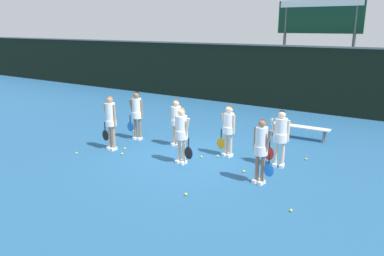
# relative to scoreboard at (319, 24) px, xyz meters

# --- Properties ---
(ground_plane) EXTENTS (140.00, 140.00, 0.00)m
(ground_plane) POSITION_rel_scoreboard_xyz_m (-1.04, -9.83, -4.03)
(ground_plane) COLOR #235684
(fence_windscreen) EXTENTS (60.00, 0.08, 3.09)m
(fence_windscreen) POSITION_rel_scoreboard_xyz_m (-1.04, -1.52, -2.47)
(fence_windscreen) COLOR black
(fence_windscreen) RESTS_ON ground_plane
(scoreboard) EXTENTS (4.05, 0.15, 5.15)m
(scoreboard) POSITION_rel_scoreboard_xyz_m (0.00, 0.00, 0.00)
(scoreboard) COLOR #515156
(scoreboard) RESTS_ON ground_plane
(bench_courtside) EXTENTS (2.09, 0.42, 0.46)m
(bench_courtside) POSITION_rel_scoreboard_xyz_m (1.23, -5.95, -3.63)
(bench_courtside) COLOR silver
(bench_courtside) RESTS_ON ground_plane
(player_0) EXTENTS (0.65, 0.37, 1.78)m
(player_0) POSITION_rel_scoreboard_xyz_m (-3.60, -10.59, -2.97)
(player_0) COLOR tan
(player_0) RESTS_ON ground_plane
(player_1) EXTENTS (0.65, 0.38, 1.69)m
(player_1) POSITION_rel_scoreboard_xyz_m (-0.93, -10.40, -3.03)
(player_1) COLOR beige
(player_1) RESTS_ON ground_plane
(player_2) EXTENTS (0.63, 0.36, 1.73)m
(player_2) POSITION_rel_scoreboard_xyz_m (1.59, -10.51, -3.01)
(player_2) COLOR #8C664C
(player_2) RESTS_ON ground_plane
(player_3) EXTENTS (0.67, 0.39, 1.74)m
(player_3) POSITION_rel_scoreboard_xyz_m (-3.64, -9.26, -2.99)
(player_3) COLOR #8C664C
(player_3) RESTS_ON ground_plane
(player_4) EXTENTS (0.67, 0.38, 1.61)m
(player_4) POSITION_rel_scoreboard_xyz_m (-2.03, -9.11, -3.08)
(player_4) COLOR tan
(player_4) RESTS_ON ground_plane
(player_5) EXTENTS (0.66, 0.37, 1.63)m
(player_5) POSITION_rel_scoreboard_xyz_m (-0.08, -9.07, -3.06)
(player_5) COLOR beige
(player_5) RESTS_ON ground_plane
(player_6) EXTENTS (0.68, 0.41, 1.68)m
(player_6) POSITION_rel_scoreboard_xyz_m (1.58, -9.08, -3.03)
(player_6) COLOR beige
(player_6) RESTS_ON ground_plane
(tennis_ball_0) EXTENTS (0.07, 0.07, 0.07)m
(tennis_ball_0) POSITION_rel_scoreboard_xyz_m (2.79, -11.58, -3.99)
(tennis_ball_0) COLOR #CCE033
(tennis_ball_0) RESTS_ON ground_plane
(tennis_ball_1) EXTENTS (0.07, 0.07, 0.07)m
(tennis_ball_1) POSITION_rel_scoreboard_xyz_m (-4.23, -11.55, -3.99)
(tennis_ball_1) COLOR #CCE033
(tennis_ball_1) RESTS_ON ground_plane
(tennis_ball_2) EXTENTS (0.07, 0.07, 0.07)m
(tennis_ball_2) POSITION_rel_scoreboard_xyz_m (2.10, -8.10, -3.99)
(tennis_ball_2) COLOR #CCE033
(tennis_ball_2) RESTS_ON ground_plane
(tennis_ball_3) EXTENTS (0.07, 0.07, 0.07)m
(tennis_ball_3) POSITION_rel_scoreboard_xyz_m (-1.21, -9.61, -3.99)
(tennis_ball_3) COLOR #CCE033
(tennis_ball_3) RESTS_ON ground_plane
(tennis_ball_4) EXTENTS (0.06, 0.06, 0.06)m
(tennis_ball_4) POSITION_rel_scoreboard_xyz_m (-4.44, -8.60, -3.99)
(tennis_ball_4) COLOR #CCE033
(tennis_ball_4) RESTS_ON ground_plane
(tennis_ball_5) EXTENTS (0.06, 0.06, 0.06)m
(tennis_ball_5) POSITION_rel_scoreboard_xyz_m (-0.30, -9.35, -3.99)
(tennis_ball_5) COLOR #CCE033
(tennis_ball_5) RESTS_ON ground_plane
(tennis_ball_6) EXTENTS (0.07, 0.07, 0.07)m
(tennis_ball_6) POSITION_rel_scoreboard_xyz_m (0.93, -10.06, -3.99)
(tennis_ball_6) COLOR #CCE033
(tennis_ball_6) RESTS_ON ground_plane
(tennis_ball_7) EXTENTS (0.07, 0.07, 0.07)m
(tennis_ball_7) POSITION_rel_scoreboard_xyz_m (-0.69, -9.68, -3.99)
(tennis_ball_7) COLOR #CCE033
(tennis_ball_7) RESTS_ON ground_plane
(tennis_ball_8) EXTENTS (0.07, 0.07, 0.07)m
(tennis_ball_8) POSITION_rel_scoreboard_xyz_m (-3.24, -10.38, -3.99)
(tennis_ball_8) COLOR #CCE033
(tennis_ball_8) RESTS_ON ground_plane
(tennis_ball_9) EXTENTS (0.07, 0.07, 0.07)m
(tennis_ball_9) POSITION_rel_scoreboard_xyz_m (-2.95, -10.81, -3.99)
(tennis_ball_9) COLOR #CCE033
(tennis_ball_9) RESTS_ON ground_plane
(tennis_ball_10) EXTENTS (0.07, 0.07, 0.07)m
(tennis_ball_10) POSITION_rel_scoreboard_xyz_m (1.02, -7.79, -3.99)
(tennis_ball_10) COLOR #CCE033
(tennis_ball_10) RESTS_ON ground_plane
(tennis_ball_11) EXTENTS (0.07, 0.07, 0.07)m
(tennis_ball_11) POSITION_rel_scoreboard_xyz_m (0.39, -12.17, -3.99)
(tennis_ball_11) COLOR #CCE033
(tennis_ball_11) RESTS_ON ground_plane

